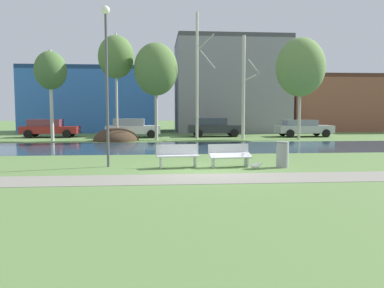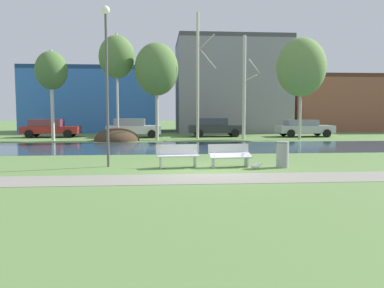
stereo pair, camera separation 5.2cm
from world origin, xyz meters
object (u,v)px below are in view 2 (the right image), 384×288
object	(u,v)px
seagull	(256,166)
parked_van_nearest_red	(50,128)
bench_left	(178,155)
streetlamp	(107,62)
bench_right	(230,155)
parked_sedan_second_white	(133,128)
parked_hatch_third_dark	(214,127)
parked_wagon_fourth_silver	(304,128)
trash_bin	(283,154)

from	to	relation	value
seagull	parked_van_nearest_red	world-z (taller)	parked_van_nearest_red
bench_left	streetlamp	bearing A→B (deg)	170.10
bench_right	parked_sedan_second_white	xyz separation A→B (m)	(-4.80, 16.87, 0.32)
parked_hatch_third_dark	bench_right	bearing A→B (deg)	-96.05
bench_right	parked_hatch_third_dark	xyz separation A→B (m)	(1.85, 17.47, 0.33)
parked_van_nearest_red	parked_sedan_second_white	xyz separation A→B (m)	(6.69, -0.75, 0.02)
seagull	parked_hatch_third_dark	bearing A→B (deg)	86.89
bench_left	parked_hatch_third_dark	distance (m)	17.89
bench_left	parked_wagon_fourth_silver	distance (m)	20.05
bench_left	seagull	size ratio (longest dim) A/B	3.55
trash_bin	parked_sedan_second_white	size ratio (longest dim) A/B	0.23
bench_left	streetlamp	size ratio (longest dim) A/B	0.27
parked_van_nearest_red	parked_wagon_fourth_silver	bearing A→B (deg)	-2.66
parked_van_nearest_red	seagull	bearing A→B (deg)	-55.90
streetlamp	parked_van_nearest_red	distance (m)	18.76
parked_hatch_third_dark	streetlamp	bearing A→B (deg)	-110.88
bench_right	seagull	xyz separation A→B (m)	(0.87, -0.64, -0.34)
bench_left	seagull	distance (m)	2.95
streetlamp	parked_sedan_second_white	world-z (taller)	streetlamp
bench_left	parked_sedan_second_white	size ratio (longest dim) A/B	0.38
seagull	streetlamp	world-z (taller)	streetlamp
parked_hatch_third_dark	parked_wagon_fourth_silver	xyz separation A→B (m)	(7.29, -0.80, -0.05)
streetlamp	parked_sedan_second_white	size ratio (longest dim) A/B	1.41
bench_left	trash_bin	bearing A→B (deg)	-4.08
bench_right	parked_van_nearest_red	bearing A→B (deg)	123.12
bench_left	streetlamp	xyz separation A→B (m)	(-2.65, 0.46, 3.49)
streetlamp	bench_right	bearing A→B (deg)	-5.69
trash_bin	parked_sedan_second_white	bearing A→B (deg)	111.57
bench_right	parked_wagon_fourth_silver	world-z (taller)	parked_wagon_fourth_silver
bench_right	parked_van_nearest_red	size ratio (longest dim) A/B	0.37
bench_left	bench_right	xyz separation A→B (m)	(1.99, 0.00, 0.00)
parked_hatch_third_dark	bench_left	bearing A→B (deg)	-102.40
trash_bin	streetlamp	distance (m)	7.50
seagull	parked_wagon_fourth_silver	world-z (taller)	parked_wagon_fourth_silver
bench_left	parked_hatch_third_dark	size ratio (longest dim) A/B	0.37
streetlamp	parked_wagon_fourth_silver	size ratio (longest dim) A/B	1.35
trash_bin	seagull	xyz separation A→B (m)	(-1.11, -0.36, -0.38)
seagull	parked_wagon_fourth_silver	bearing A→B (deg)	64.44
streetlamp	parked_sedan_second_white	xyz separation A→B (m)	(-0.17, 16.41, -3.17)
seagull	parked_wagon_fourth_silver	size ratio (longest dim) A/B	0.10
bench_left	trash_bin	size ratio (longest dim) A/B	1.67
bench_left	parked_sedan_second_white	distance (m)	17.11
parked_wagon_fourth_silver	streetlamp	bearing A→B (deg)	-130.38
bench_left	parked_hatch_third_dark	xyz separation A→B (m)	(3.84, 17.47, 0.33)
streetlamp	parked_wagon_fourth_silver	distance (m)	21.52
parked_van_nearest_red	parked_hatch_third_dark	size ratio (longest dim) A/B	1.00
trash_bin	parked_wagon_fourth_silver	size ratio (longest dim) A/B	0.22
trash_bin	parked_wagon_fourth_silver	xyz separation A→B (m)	(7.17, 16.95, 0.24)
parked_sedan_second_white	trash_bin	bearing A→B (deg)	-68.43
bench_left	parked_van_nearest_red	size ratio (longest dim) A/B	0.37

